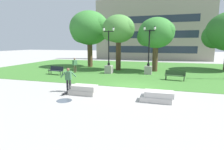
{
  "coord_description": "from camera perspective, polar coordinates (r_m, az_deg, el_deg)",
  "views": [
    {
      "loc": [
        2.29,
        -13.07,
        3.39
      ],
      "look_at": [
        -1.08,
        -1.4,
        1.2
      ],
      "focal_mm": 28.0,
      "sensor_mm": 36.0,
      "label": 1
    }
  ],
  "objects": [
    {
      "name": "ground_plane",
      "position": [
        13.69,
        6.0,
        -4.17
      ],
      "size": [
        140.0,
        140.0,
        0.0
      ],
      "primitive_type": "plane",
      "color": "#A3A09B"
    },
    {
      "name": "concrete_block_center",
      "position": [
        11.98,
        -9.24,
        -4.83
      ],
      "size": [
        1.86,
        0.9,
        0.64
      ],
      "color": "#B2ADA3",
      "rests_on": "ground"
    },
    {
      "name": "tree_far_left",
      "position": [
        26.06,
        -7.51,
        14.78
      ],
      "size": [
        5.89,
        5.61,
        7.95
      ],
      "color": "#4C3823",
      "rests_on": "grass_lawn"
    },
    {
      "name": "lamp_post_left",
      "position": [
        20.02,
        -1.06,
        3.56
      ],
      "size": [
        1.32,
        0.8,
        5.19
      ],
      "color": "gray",
      "rests_on": "grass_lawn"
    },
    {
      "name": "grass_lawn",
      "position": [
        23.42,
        10.34,
        1.75
      ],
      "size": [
        40.0,
        20.0,
        0.02
      ],
      "primitive_type": "cube",
      "color": "#3D752D",
      "rests_on": "ground"
    },
    {
      "name": "person_bystander_near_lawn",
      "position": [
        21.02,
        -12.06,
        3.42
      ],
      "size": [
        0.45,
        0.64,
        1.71
      ],
      "color": "brown",
      "rests_on": "grass_lawn"
    },
    {
      "name": "building_facade_distant",
      "position": [
        37.75,
        12.7,
        14.32
      ],
      "size": [
        23.75,
        1.03,
        12.52
      ],
      "color": "gray",
      "rests_on": "ground"
    },
    {
      "name": "puddle",
      "position": [
        11.02,
        -15.34,
        -8.04
      ],
      "size": [
        0.93,
        0.93,
        0.01
      ],
      "primitive_type": "cylinder",
      "color": "#47515B",
      "rests_on": "ground"
    },
    {
      "name": "tree_near_left",
      "position": [
        22.57,
        2.02,
        14.54
      ],
      "size": [
        4.26,
        4.05,
        6.9
      ],
      "color": "#42301E",
      "rests_on": "grass_lawn"
    },
    {
      "name": "concrete_block_left",
      "position": [
        10.72,
        14.54,
        -6.82
      ],
      "size": [
        1.9,
        0.9,
        0.64
      ],
      "color": "#BCB7B2",
      "rests_on": "ground"
    },
    {
      "name": "park_bench_near_right",
      "position": [
        20.24,
        -17.8,
        1.63
      ],
      "size": [
        1.86,
        0.78,
        0.9
      ],
      "color": "#1E232D",
      "rests_on": "grass_lawn"
    },
    {
      "name": "skateboard",
      "position": [
        12.42,
        -14.85,
        -5.55
      ],
      "size": [
        0.3,
        1.03,
        0.14
      ],
      "color": "black",
      "rests_on": "ground"
    },
    {
      "name": "park_bench_near_left",
      "position": [
        17.3,
        19.92,
        0.12
      ],
      "size": [
        1.86,
        0.78,
        0.9
      ],
      "color": "#284723",
      "rests_on": "grass_lawn"
    },
    {
      "name": "lamp_post_center",
      "position": [
        19.9,
        11.79,
        3.33
      ],
      "size": [
        1.32,
        0.8,
        5.24
      ],
      "color": "gray",
      "rests_on": "grass_lawn"
    },
    {
      "name": "person_skateboarder",
      "position": [
        12.68,
        -14.03,
        -1.08
      ],
      "size": [
        0.99,
        0.62,
        1.71
      ],
      "color": "#28282D",
      "rests_on": "ground"
    },
    {
      "name": "tree_far_right",
      "position": [
        22.04,
        14.08,
        12.98
      ],
      "size": [
        4.46,
        4.25,
        6.44
      ],
      "color": "#4C3823",
      "rests_on": "grass_lawn"
    }
  ]
}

